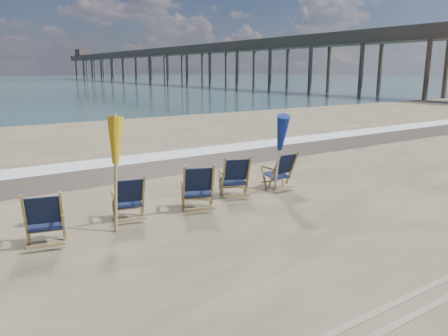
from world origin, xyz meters
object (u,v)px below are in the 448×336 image
(beach_chair_0, at_px, (62,218))
(umbrella_blue, at_px, (279,132))
(beach_chair_1, at_px, (143,197))
(umbrella_yellow, at_px, (114,146))
(beach_chair_2, at_px, (213,187))
(beach_chair_4, at_px, (292,169))
(fishing_pier, at_px, (179,61))
(beach_chair_3, at_px, (248,176))

(beach_chair_0, xyz_separation_m, umbrella_blue, (5.01, 0.36, 0.98))
(beach_chair_0, xyz_separation_m, beach_chair_1, (1.64, 0.45, -0.03))
(umbrella_yellow, bearing_deg, umbrella_blue, 0.74)
(beach_chair_2, bearing_deg, umbrella_blue, -150.82)
(beach_chair_2, xyz_separation_m, umbrella_yellow, (-2.01, 0.13, 1.03))
(umbrella_yellow, bearing_deg, beach_chair_4, 2.99)
(beach_chair_1, distance_m, umbrella_yellow, 1.24)
(beach_chair_1, relative_size, fishing_pier, 0.01)
(beach_chair_0, height_order, beach_chair_2, beach_chair_2)
(beach_chair_0, height_order, umbrella_blue, umbrella_blue)
(beach_chair_2, bearing_deg, umbrella_yellow, 20.24)
(beach_chair_0, height_order, umbrella_yellow, umbrella_yellow)
(beach_chair_1, xyz_separation_m, beach_chair_3, (2.63, 0.09, 0.04))
(beach_chair_3, height_order, umbrella_blue, umbrella_blue)
(beach_chair_2, distance_m, fishing_pier, 81.45)
(beach_chair_1, bearing_deg, beach_chair_0, 28.41)
(beach_chair_0, bearing_deg, umbrella_yellow, -148.97)
(beach_chair_1, xyz_separation_m, fishing_pier, (39.70, 71.50, 4.17))
(beach_chair_1, bearing_deg, beach_chair_3, -165.00)
(umbrella_blue, relative_size, fishing_pier, 0.01)
(beach_chair_1, xyz_separation_m, beach_chair_2, (1.42, -0.28, 0.05))
(beach_chair_1, bearing_deg, umbrella_yellow, 27.05)
(umbrella_blue, bearing_deg, umbrella_yellow, -179.26)
(beach_chair_1, height_order, umbrella_yellow, umbrella_yellow)
(umbrella_yellow, bearing_deg, fishing_pier, 60.65)
(beach_chair_3, xyz_separation_m, umbrella_yellow, (-3.22, -0.24, 1.04))
(beach_chair_2, height_order, beach_chair_3, beach_chair_2)
(beach_chair_0, xyz_separation_m, beach_chair_2, (3.07, 0.18, 0.02))
(beach_chair_3, height_order, beach_chair_4, beach_chair_3)
(umbrella_blue, height_order, fishing_pier, fishing_pier)
(umbrella_yellow, relative_size, umbrella_blue, 1.04)
(beach_chair_3, xyz_separation_m, beach_chair_4, (1.37, 0.00, -0.01))
(beach_chair_1, xyz_separation_m, umbrella_yellow, (-0.59, -0.15, 1.08))
(beach_chair_2, xyz_separation_m, beach_chair_3, (1.21, 0.37, -0.01))
(umbrella_yellow, xyz_separation_m, fishing_pier, (40.29, 71.65, 3.09))
(beach_chair_2, relative_size, umbrella_blue, 0.53)
(beach_chair_1, height_order, beach_chair_2, beach_chair_2)
(beach_chair_1, distance_m, umbrella_blue, 3.52)
(beach_chair_0, distance_m, fishing_pier, 83.09)
(fishing_pier, bearing_deg, beach_chair_0, -119.88)
(beach_chair_1, distance_m, beach_chair_2, 1.45)
(fishing_pier, bearing_deg, beach_chair_1, -119.04)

